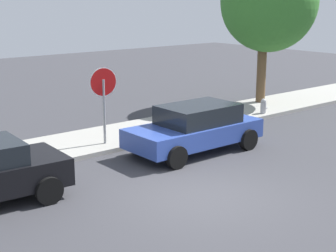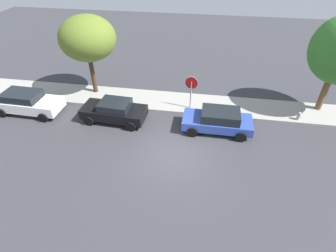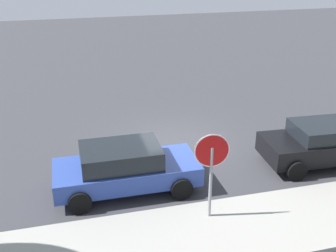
{
  "view_description": "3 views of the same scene",
  "coord_description": "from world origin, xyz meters",
  "px_view_note": "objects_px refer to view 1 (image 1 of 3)",
  "views": [
    {
      "loc": [
        -7.77,
        -8.21,
        4.5
      ],
      "look_at": [
        0.47,
        1.78,
        1.26
      ],
      "focal_mm": 55.0,
      "sensor_mm": 36.0,
      "label": 1
    },
    {
      "loc": [
        1.31,
        -10.48,
        10.08
      ],
      "look_at": [
        -0.61,
        1.63,
        0.76
      ],
      "focal_mm": 28.0,
      "sensor_mm": 36.0,
      "label": 2
    },
    {
      "loc": [
        3.83,
        13.42,
        6.68
      ],
      "look_at": [
        0.51,
        0.86,
        1.08
      ],
      "focal_mm": 45.0,
      "sensor_mm": 36.0,
      "label": 3
    }
  ],
  "objects_px": {
    "stop_sign": "(104,92)",
    "street_tree_near_corner": "(269,2)",
    "parked_car_blue": "(195,128)",
    "fire_hydrant": "(263,108)"
  },
  "relations": [
    {
      "from": "stop_sign",
      "to": "street_tree_near_corner",
      "type": "distance_m",
      "value": 9.27
    },
    {
      "from": "parked_car_blue",
      "to": "stop_sign",
      "type": "bearing_deg",
      "value": 132.19
    },
    {
      "from": "street_tree_near_corner",
      "to": "stop_sign",
      "type": "bearing_deg",
      "value": -172.73
    },
    {
      "from": "stop_sign",
      "to": "street_tree_near_corner",
      "type": "xyz_separation_m",
      "value": [
        8.83,
        1.13,
        2.59
      ]
    },
    {
      "from": "parked_car_blue",
      "to": "fire_hydrant",
      "type": "xyz_separation_m",
      "value": [
        5.17,
        1.74,
        -0.38
      ]
    },
    {
      "from": "stop_sign",
      "to": "fire_hydrant",
      "type": "xyz_separation_m",
      "value": [
        7.04,
        -0.32,
        -1.37
      ]
    },
    {
      "from": "stop_sign",
      "to": "parked_car_blue",
      "type": "distance_m",
      "value": 2.96
    },
    {
      "from": "stop_sign",
      "to": "parked_car_blue",
      "type": "bearing_deg",
      "value": -47.81
    },
    {
      "from": "stop_sign",
      "to": "street_tree_near_corner",
      "type": "relative_size",
      "value": 0.39
    },
    {
      "from": "parked_car_blue",
      "to": "fire_hydrant",
      "type": "relative_size",
      "value": 5.86
    }
  ]
}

